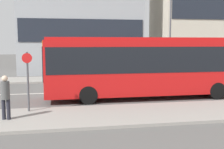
{
  "coord_description": "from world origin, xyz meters",
  "views": [
    {
      "loc": [
        -0.84,
        -17.95,
        3.22
      ],
      "look_at": [
        2.07,
        -2.13,
        1.36
      ],
      "focal_mm": 45.0,
      "sensor_mm": 36.0,
      "label": 1
    }
  ],
  "objects_px": {
    "bus_stop_sign": "(28,77)",
    "street_lamp": "(170,23)",
    "pedestrian_near_stop": "(5,95)",
    "parked_car_0": "(219,73)",
    "city_bus": "(149,63)"
  },
  "relations": [
    {
      "from": "bus_stop_sign",
      "to": "street_lamp",
      "type": "relative_size",
      "value": 0.34
    },
    {
      "from": "pedestrian_near_stop",
      "to": "street_lamp",
      "type": "bearing_deg",
      "value": 60.16
    },
    {
      "from": "parked_car_0",
      "to": "street_lamp",
      "type": "xyz_separation_m",
      "value": [
        -3.84,
        1.56,
        4.17
      ]
    },
    {
      "from": "pedestrian_near_stop",
      "to": "street_lamp",
      "type": "relative_size",
      "value": 0.23
    },
    {
      "from": "pedestrian_near_stop",
      "to": "city_bus",
      "type": "bearing_deg",
      "value": 44.01
    },
    {
      "from": "parked_car_0",
      "to": "pedestrian_near_stop",
      "type": "distance_m",
      "value": 18.25
    },
    {
      "from": "city_bus",
      "to": "street_lamp",
      "type": "xyz_separation_m",
      "value": [
        4.29,
        7.49,
        2.84
      ]
    },
    {
      "from": "pedestrian_near_stop",
      "to": "parked_car_0",
      "type": "bearing_deg",
      "value": 48.11
    },
    {
      "from": "pedestrian_near_stop",
      "to": "bus_stop_sign",
      "type": "relative_size",
      "value": 0.67
    },
    {
      "from": "city_bus",
      "to": "bus_stop_sign",
      "type": "height_order",
      "value": "city_bus"
    },
    {
      "from": "city_bus",
      "to": "street_lamp",
      "type": "relative_size",
      "value": 1.51
    },
    {
      "from": "parked_car_0",
      "to": "bus_stop_sign",
      "type": "bearing_deg",
      "value": -149.42
    },
    {
      "from": "pedestrian_near_stop",
      "to": "street_lamp",
      "type": "distance_m",
      "value": 16.63
    },
    {
      "from": "parked_car_0",
      "to": "city_bus",
      "type": "bearing_deg",
      "value": -143.89
    },
    {
      "from": "parked_car_0",
      "to": "street_lamp",
      "type": "height_order",
      "value": "street_lamp"
    }
  ]
}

